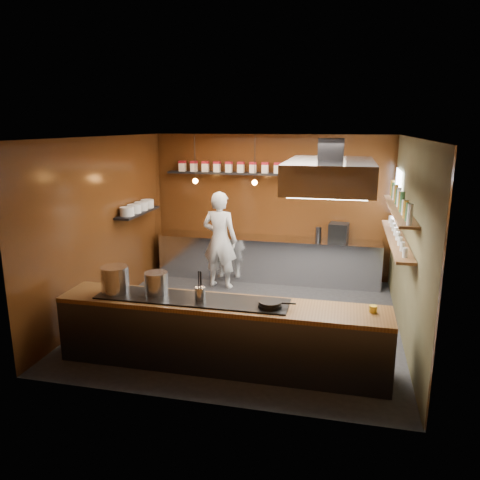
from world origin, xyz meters
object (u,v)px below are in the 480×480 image
(espresso_machine, at_px, (339,232))
(extractor_hood, at_px, (330,174))
(stockpot_large, at_px, (115,280))
(stockpot_small, at_px, (156,283))
(chef, at_px, (220,240))

(espresso_machine, bearing_deg, extractor_hood, -85.43)
(stockpot_large, bearing_deg, espresso_machine, 52.71)
(stockpot_large, distance_m, espresso_machine, 4.82)
(extractor_hood, xyz_separation_m, espresso_machine, (0.13, 2.61, -1.42))
(stockpot_small, bearing_deg, stockpot_large, -171.44)
(stockpot_large, bearing_deg, extractor_hood, 23.72)
(espresso_machine, bearing_deg, stockpot_small, -114.70)
(stockpot_small, bearing_deg, extractor_hood, 27.16)
(extractor_hood, xyz_separation_m, stockpot_small, (-2.22, -1.14, -1.41))
(extractor_hood, bearing_deg, stockpot_large, -156.28)
(stockpot_large, relative_size, espresso_machine, 1.03)
(stockpot_large, distance_m, stockpot_small, 0.57)
(extractor_hood, distance_m, stockpot_small, 2.87)
(espresso_machine, height_order, chef, chef)
(extractor_hood, xyz_separation_m, stockpot_large, (-2.79, -1.22, -1.38))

